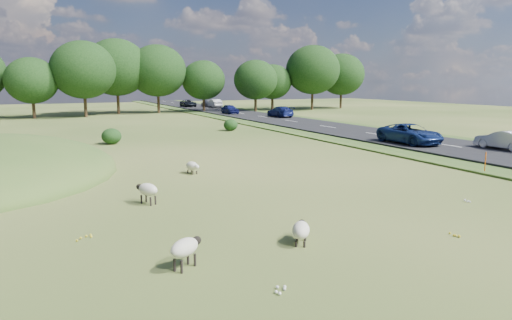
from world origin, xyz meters
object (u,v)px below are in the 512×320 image
at_px(marker_post, 485,163).
at_px(car_7, 208,103).
at_px(sheep_0, 192,166).
at_px(car_4, 214,103).
at_px(car_5, 188,103).
at_px(car_0, 410,134).
at_px(sheep_1, 185,247).
at_px(sheep_3, 147,190).
at_px(car_2, 504,140).
at_px(car_3, 280,112).
at_px(sheep_2, 301,230).
at_px(car_1, 230,109).

distance_m(marker_post, car_7, 68.63).
distance_m(sheep_0, car_4, 62.19).
bearing_deg(car_5, car_0, -90.00).
height_order(sheep_1, sheep_3, sheep_3).
height_order(marker_post, car_2, car_2).
bearing_deg(car_3, sheep_0, 54.61).
bearing_deg(car_0, marker_post, -111.73).
bearing_deg(car_5, car_2, -86.63).
bearing_deg(car_4, car_7, -90.00).
height_order(car_2, car_3, car_3).
bearing_deg(sheep_2, car_7, 16.50).
distance_m(car_1, car_5, 21.59).
distance_m(car_5, car_7, 3.91).
distance_m(marker_post, car_1, 47.69).
bearing_deg(marker_post, car_7, 83.52).
distance_m(sheep_1, sheep_2, 3.85).
bearing_deg(car_2, sheep_0, -5.52).
bearing_deg(marker_post, sheep_1, -163.37).
height_order(sheep_2, car_3, car_3).
height_order(sheep_0, sheep_2, sheep_2).
distance_m(sheep_0, car_1, 44.81).
distance_m(sheep_2, car_1, 56.12).
bearing_deg(car_2, marker_post, 30.87).
height_order(car_3, car_4, car_4).
distance_m(car_2, car_5, 64.59).
distance_m(sheep_0, car_5, 65.06).
bearing_deg(sheep_0, sheep_1, -30.22).
relative_size(car_0, car_3, 1.09).
xyz_separation_m(sheep_1, car_4, (26.60, 70.41, 0.42)).
bearing_deg(marker_post, car_3, 78.62).
xyz_separation_m(sheep_0, car_2, (22.51, -2.17, 0.49)).
bearing_deg(sheep_0, car_0, 87.41).
xyz_separation_m(car_0, car_4, (3.80, 54.86, 0.00)).
height_order(sheep_0, car_2, car_2).
distance_m(marker_post, sheep_3, 18.42).
bearing_deg(car_1, sheep_1, -113.22).
bearing_deg(sheep_3, car_2, -110.48).
bearing_deg(sheep_3, car_3, -62.54).
bearing_deg(car_1, car_5, 90.00).
bearing_deg(car_7, car_0, 86.27).
distance_m(marker_post, sheep_1, 19.68).
relative_size(sheep_0, car_1, 0.30).
bearing_deg(car_4, car_5, -48.78).
height_order(marker_post, car_0, car_0).
xyz_separation_m(car_1, car_5, (0.00, 21.59, -0.01)).
xyz_separation_m(sheep_3, car_0, (22.31, 8.42, 0.40)).
xyz_separation_m(sheep_0, sheep_1, (-4.09, -12.44, 0.17)).
xyz_separation_m(marker_post, car_5, (3.95, 69.11, 0.33)).
relative_size(sheep_1, car_5, 0.24).
bearing_deg(sheep_3, car_0, -96.66).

